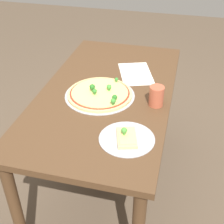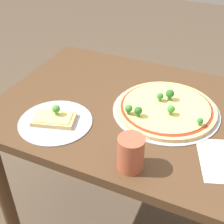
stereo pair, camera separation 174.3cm
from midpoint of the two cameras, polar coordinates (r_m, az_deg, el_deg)
The scene contains 6 objects.
ground_plane at distance 1.84m, azimuth -16.85°, elevation -26.47°, with size 8.00×8.00×0.00m, color brown.
dining_table at distance 1.32m, azimuth -21.73°, elevation -12.14°, with size 1.40×0.75×0.76m.
pizza_tray_whole at distance 1.22m, azimuth -25.36°, elevation -10.19°, with size 0.40×0.40×0.07m.
pizza_tray_slice at distance 0.96m, azimuth -26.11°, elevation -27.05°, with size 0.26×0.26×0.06m.
drinking_cup at distance 1.03m, azimuth -12.00°, elevation -13.06°, with size 0.08×0.08×0.11m, color #AD5138.
paper_menu at distance 1.34m, azimuth -12.67°, elevation -3.14°, with size 0.31×0.19×0.00m, color silver.
Camera 1 is at (-1.51, -0.41, 1.70)m, focal length 50.00 mm.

